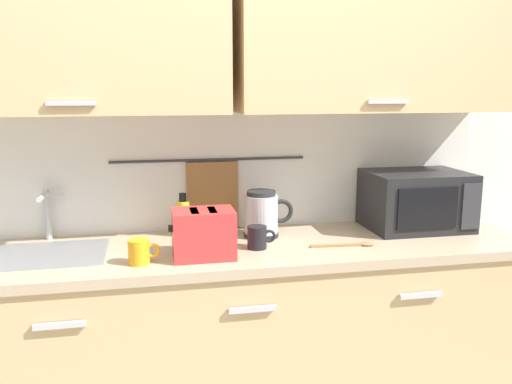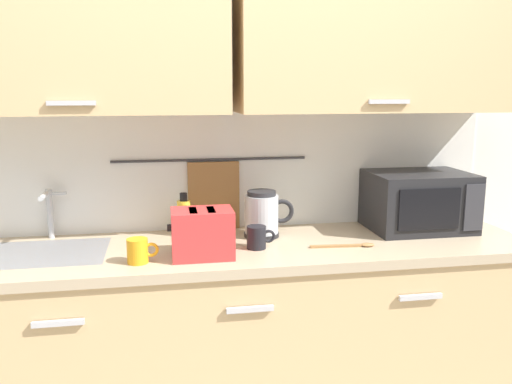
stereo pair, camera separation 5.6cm
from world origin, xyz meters
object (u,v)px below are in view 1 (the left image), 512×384
mug_by_kettle (258,237)px  toaster (204,233)px  microwave (416,200)px  wooden_spoon (350,245)px  mug_near_sink (140,252)px  electric_kettle (262,214)px  dish_soap_bottle (183,217)px

mug_by_kettle → toaster: bearing=-162.8°
microwave → wooden_spoon: 0.49m
mug_near_sink → mug_by_kettle: size_ratio=1.00×
microwave → toaster: microwave is taller
electric_kettle → toaster: bearing=-139.2°
dish_soap_bottle → wooden_spoon: (0.68, -0.30, -0.08)m
mug_near_sink → wooden_spoon: bearing=3.8°
dish_soap_bottle → mug_by_kettle: 0.39m
mug_near_sink → toaster: toaster is taller
dish_soap_bottle → mug_near_sink: (-0.19, -0.36, -0.04)m
toaster → mug_near_sink: bearing=-172.2°
toaster → wooden_spoon: size_ratio=0.93×
microwave → wooden_spoon: microwave is taller
microwave → toaster: bearing=-166.6°
dish_soap_bottle → wooden_spoon: bearing=-23.8°
wooden_spoon → mug_by_kettle: bearing=173.0°
electric_kettle → mug_near_sink: (-0.53, -0.28, -0.05)m
microwave → mug_near_sink: 1.31m
dish_soap_bottle → wooden_spoon: 0.75m
electric_kettle → mug_near_sink: size_ratio=1.89×
toaster → mug_by_kettle: bearing=17.2°
wooden_spoon → dish_soap_bottle: bearing=156.2°
mug_by_kettle → dish_soap_bottle: bearing=139.0°
microwave → dish_soap_bottle: (-1.09, 0.08, -0.05)m
electric_kettle → wooden_spoon: (0.33, -0.23, -0.10)m
mug_by_kettle → electric_kettle: bearing=72.3°
toaster → dish_soap_bottle: bearing=100.2°
electric_kettle → toaster: electric_kettle is taller
microwave → wooden_spoon: size_ratio=1.66×
microwave → mug_near_sink: bearing=-167.7°
toaster → wooden_spoon: toaster is taller
dish_soap_bottle → electric_kettle: bearing=-12.1°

